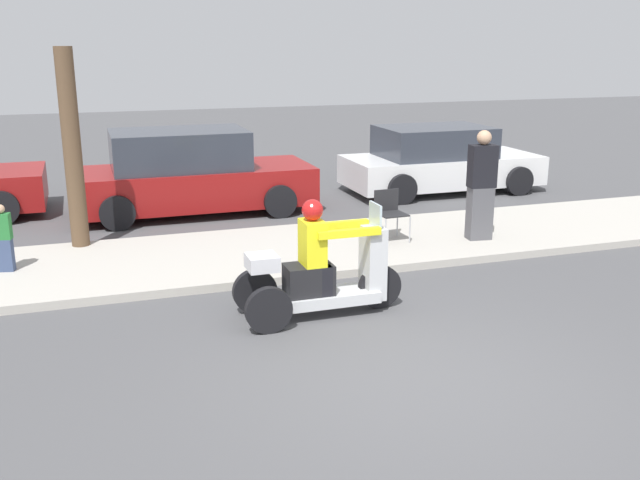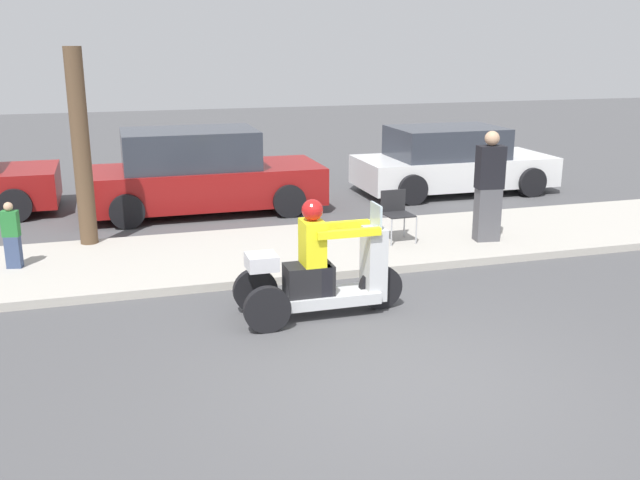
{
  "view_description": "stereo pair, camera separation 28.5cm",
  "coord_description": "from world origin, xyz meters",
  "px_view_note": "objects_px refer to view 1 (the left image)",
  "views": [
    {
      "loc": [
        -3.01,
        -5.9,
        3.3
      ],
      "look_at": [
        -0.37,
        1.98,
        0.97
      ],
      "focal_mm": 40.0,
      "sensor_mm": 36.0,
      "label": 1
    },
    {
      "loc": [
        -2.74,
        -5.99,
        3.3
      ],
      "look_at": [
        -0.37,
        1.98,
        0.97
      ],
      "focal_mm": 40.0,
      "sensor_mm": 36.0,
      "label": 2
    }
  ],
  "objects_px": {
    "motorcycle_trike": "(321,274)",
    "spectator_far_back": "(4,239)",
    "parked_car_lot_left": "(439,161)",
    "folding_chair_curbside": "(389,210)",
    "parked_car_lot_far": "(189,175)",
    "tree_trunk": "(72,149)",
    "spectator_end_of_line": "(481,187)"
  },
  "relations": [
    {
      "from": "motorcycle_trike",
      "to": "spectator_far_back",
      "type": "distance_m",
      "value": 4.71
    },
    {
      "from": "motorcycle_trike",
      "to": "parked_car_lot_left",
      "type": "bearing_deg",
      "value": 52.06
    },
    {
      "from": "motorcycle_trike",
      "to": "folding_chair_curbside",
      "type": "bearing_deg",
      "value": 51.38
    },
    {
      "from": "motorcycle_trike",
      "to": "parked_car_lot_left",
      "type": "distance_m",
      "value": 8.01
    },
    {
      "from": "spectator_far_back",
      "to": "parked_car_lot_left",
      "type": "bearing_deg",
      "value": 22.17
    },
    {
      "from": "motorcycle_trike",
      "to": "spectator_far_back",
      "type": "height_order",
      "value": "motorcycle_trike"
    },
    {
      "from": "parked_car_lot_far",
      "to": "tree_trunk",
      "type": "bearing_deg",
      "value": -133.51
    },
    {
      "from": "parked_car_lot_far",
      "to": "tree_trunk",
      "type": "height_order",
      "value": "tree_trunk"
    },
    {
      "from": "motorcycle_trike",
      "to": "spectator_end_of_line",
      "type": "bearing_deg",
      "value": 31.37
    },
    {
      "from": "folding_chair_curbside",
      "to": "parked_car_lot_far",
      "type": "distance_m",
      "value": 4.42
    },
    {
      "from": "motorcycle_trike",
      "to": "parked_car_lot_far",
      "type": "xyz_separation_m",
      "value": [
        -0.72,
        6.01,
        0.24
      ]
    },
    {
      "from": "motorcycle_trike",
      "to": "folding_chair_curbside",
      "type": "relative_size",
      "value": 2.57
    },
    {
      "from": "motorcycle_trike",
      "to": "spectator_end_of_line",
      "type": "relative_size",
      "value": 1.17
    },
    {
      "from": "parked_car_lot_left",
      "to": "tree_trunk",
      "type": "height_order",
      "value": "tree_trunk"
    },
    {
      "from": "folding_chair_curbside",
      "to": "tree_trunk",
      "type": "xyz_separation_m",
      "value": [
        -4.85,
        1.25,
        1.05
      ]
    },
    {
      "from": "spectator_far_back",
      "to": "tree_trunk",
      "type": "height_order",
      "value": "tree_trunk"
    },
    {
      "from": "tree_trunk",
      "to": "folding_chair_curbside",
      "type": "bearing_deg",
      "value": -14.46
    },
    {
      "from": "parked_car_lot_far",
      "to": "parked_car_lot_left",
      "type": "distance_m",
      "value": 5.65
    },
    {
      "from": "spectator_end_of_line",
      "to": "folding_chair_curbside",
      "type": "height_order",
      "value": "spectator_end_of_line"
    },
    {
      "from": "motorcycle_trike",
      "to": "spectator_far_back",
      "type": "relative_size",
      "value": 2.17
    },
    {
      "from": "tree_trunk",
      "to": "spectator_end_of_line",
      "type": "bearing_deg",
      "value": -15.09
    },
    {
      "from": "spectator_far_back",
      "to": "parked_car_lot_far",
      "type": "height_order",
      "value": "parked_car_lot_far"
    },
    {
      "from": "motorcycle_trike",
      "to": "tree_trunk",
      "type": "bearing_deg",
      "value": 126.34
    },
    {
      "from": "folding_chair_curbside",
      "to": "parked_car_lot_left",
      "type": "xyz_separation_m",
      "value": [
        2.88,
        3.75,
        0.07
      ]
    },
    {
      "from": "spectator_end_of_line",
      "to": "folding_chair_curbside",
      "type": "relative_size",
      "value": 2.2
    },
    {
      "from": "spectator_end_of_line",
      "to": "parked_car_lot_left",
      "type": "relative_size",
      "value": 0.41
    },
    {
      "from": "folding_chair_curbside",
      "to": "tree_trunk",
      "type": "bearing_deg",
      "value": 165.54
    },
    {
      "from": "spectator_far_back",
      "to": "parked_car_lot_left",
      "type": "relative_size",
      "value": 0.22
    },
    {
      "from": "folding_chair_curbside",
      "to": "tree_trunk",
      "type": "height_order",
      "value": "tree_trunk"
    },
    {
      "from": "parked_car_lot_far",
      "to": "parked_car_lot_left",
      "type": "bearing_deg",
      "value": 3.13
    },
    {
      "from": "parked_car_lot_far",
      "to": "parked_car_lot_left",
      "type": "xyz_separation_m",
      "value": [
        5.64,
        0.31,
        -0.07
      ]
    },
    {
      "from": "parked_car_lot_far",
      "to": "spectator_far_back",
      "type": "bearing_deg",
      "value": -133.61
    }
  ]
}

